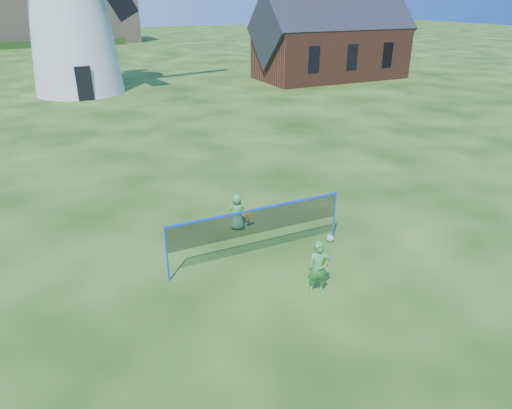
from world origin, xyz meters
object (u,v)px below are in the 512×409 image
at_px(badminton_net, 257,222).
at_px(play_ball, 330,238).
at_px(player_girl, 318,268).
at_px(chapel, 331,41).
at_px(player_boy, 237,212).

xyz_separation_m(badminton_net, play_ball, (2.38, -0.04, -1.03)).
relative_size(player_girl, play_ball, 6.32).
relative_size(chapel, player_boy, 11.42).
bearing_deg(badminton_net, chapel, 52.69).
height_order(player_girl, play_ball, player_girl).
distance_m(badminton_net, play_ball, 2.59).
bearing_deg(play_ball, player_girl, -130.58).
distance_m(chapel, play_ball, 30.50).
xyz_separation_m(chapel, player_boy, (-18.99, -23.32, -2.57)).
distance_m(player_boy, play_ball, 2.94).
relative_size(badminton_net, player_boy, 4.36).
bearing_deg(player_girl, play_ball, 73.24).
xyz_separation_m(badminton_net, player_boy, (0.23, 1.90, -0.56)).
relative_size(badminton_net, player_girl, 3.63).
bearing_deg(player_girl, player_boy, 119.97).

